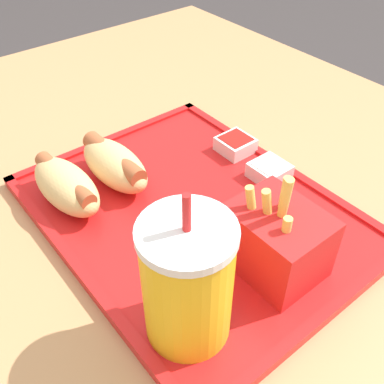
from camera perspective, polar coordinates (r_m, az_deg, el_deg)
dining_table at (r=0.86m, az=-1.80°, el=-20.46°), size 1.16×0.99×0.74m
food_tray at (r=0.55m, az=0.00°, el=-2.72°), size 0.40×0.32×0.01m
soda_cup at (r=0.39m, az=-0.59°, el=-11.38°), size 0.08×0.08×0.16m
hot_dog_far at (r=0.57m, az=-15.69°, el=0.82°), size 0.12×0.06×0.05m
hot_dog_near at (r=0.59m, az=-9.82°, el=3.55°), size 0.12×0.06×0.05m
fries_carton at (r=0.47m, az=10.67°, el=-6.00°), size 0.10×0.08×0.13m
sauce_cup_mayo at (r=0.60m, az=9.80°, el=2.69°), size 0.05×0.05×0.02m
sauce_cup_ketchup at (r=0.64m, az=5.54°, el=6.06°), size 0.05×0.05×0.02m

